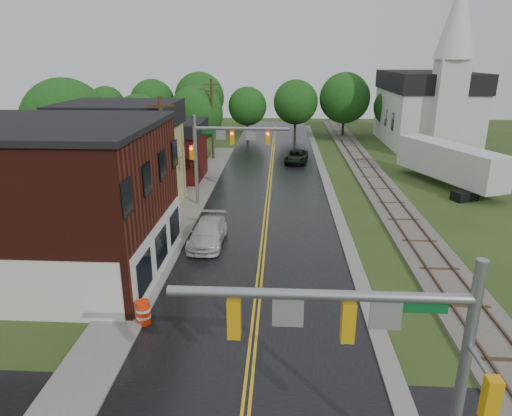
# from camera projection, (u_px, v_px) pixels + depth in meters

# --- Properties ---
(main_road) EXTENTS (10.00, 90.00, 0.02)m
(main_road) POSITION_uv_depth(u_px,v_px,m) (268.00, 195.00, 39.26)
(main_road) COLOR black
(main_road) RESTS_ON ground
(curb_right) EXTENTS (0.80, 70.00, 0.12)m
(curb_right) POSITION_uv_depth(u_px,v_px,m) (326.00, 181.00, 43.71)
(curb_right) COLOR gray
(curb_right) RESTS_ON ground
(sidewalk_left) EXTENTS (2.40, 50.00, 0.12)m
(sidewalk_left) POSITION_uv_depth(u_px,v_px,m) (185.00, 213.00, 34.87)
(sidewalk_left) COLOR gray
(sidewalk_left) RESTS_ON ground
(brick_building) EXTENTS (14.30, 10.30, 8.30)m
(brick_building) POSITION_uv_depth(u_px,v_px,m) (28.00, 200.00, 24.41)
(brick_building) COLOR #45170E
(brick_building) RESTS_ON ground
(yellow_house) EXTENTS (8.00, 7.00, 6.40)m
(yellow_house) POSITION_uv_depth(u_px,v_px,m) (124.00, 169.00, 35.04)
(yellow_house) COLOR tan
(yellow_house) RESTS_ON ground
(darkred_building) EXTENTS (7.00, 6.00, 4.40)m
(darkred_building) POSITION_uv_depth(u_px,v_px,m) (166.00, 157.00, 43.82)
(darkred_building) COLOR #3F0F0C
(darkred_building) RESTS_ON ground
(church) EXTENTS (10.40, 18.40, 20.00)m
(church) POSITION_uv_depth(u_px,v_px,m) (429.00, 101.00, 58.78)
(church) COLOR silver
(church) RESTS_ON ground
(railroad) EXTENTS (3.20, 80.00, 0.30)m
(railroad) POSITION_uv_depth(u_px,v_px,m) (375.00, 181.00, 43.43)
(railroad) COLOR #59544C
(railroad) RESTS_ON ground
(traffic_signal_near) EXTENTS (7.34, 0.30, 7.20)m
(traffic_signal_near) POSITION_uv_depth(u_px,v_px,m) (378.00, 342.00, 11.01)
(traffic_signal_near) COLOR gray
(traffic_signal_near) RESTS_ON ground
(traffic_signal_far) EXTENTS (7.34, 0.43, 7.20)m
(traffic_signal_far) POSITION_uv_depth(u_px,v_px,m) (223.00, 144.00, 35.02)
(traffic_signal_far) COLOR gray
(traffic_signal_far) RESTS_ON ground
(utility_pole_b) EXTENTS (1.80, 0.28, 9.00)m
(utility_pole_b) POSITION_uv_depth(u_px,v_px,m) (164.00, 162.00, 30.55)
(utility_pole_b) COLOR #382616
(utility_pole_b) RESTS_ON ground
(utility_pole_c) EXTENTS (1.80, 0.28, 9.00)m
(utility_pole_c) POSITION_uv_depth(u_px,v_px,m) (212.00, 118.00, 51.35)
(utility_pole_c) COLOR #382616
(utility_pole_c) RESTS_ON ground
(tree_left_b) EXTENTS (7.60, 7.60, 9.69)m
(tree_left_b) POSITION_uv_depth(u_px,v_px,m) (67.00, 124.00, 40.18)
(tree_left_b) COLOR black
(tree_left_b) RESTS_ON ground
(tree_left_c) EXTENTS (6.00, 6.00, 7.65)m
(tree_left_c) POSITION_uv_depth(u_px,v_px,m) (140.00, 125.00, 47.91)
(tree_left_c) COLOR black
(tree_left_c) RESTS_ON ground
(tree_left_e) EXTENTS (6.40, 6.40, 8.16)m
(tree_left_e) POSITION_uv_depth(u_px,v_px,m) (197.00, 115.00, 53.23)
(tree_left_e) COLOR black
(tree_left_e) RESTS_ON ground
(suv_dark) EXTENTS (2.90, 5.19, 1.37)m
(suv_dark) POSITION_uv_depth(u_px,v_px,m) (296.00, 157.00, 50.91)
(suv_dark) COLOR black
(suv_dark) RESTS_ON ground
(pickup_white) EXTENTS (2.15, 5.13, 1.48)m
(pickup_white) POSITION_uv_depth(u_px,v_px,m) (208.00, 233.00, 29.08)
(pickup_white) COLOR silver
(pickup_white) RESTS_ON ground
(semi_trailer) EXTENTS (6.78, 12.13, 3.80)m
(semi_trailer) POSITION_uv_depth(u_px,v_px,m) (449.00, 162.00, 41.39)
(semi_trailer) COLOR black
(semi_trailer) RESTS_ON ground
(construction_barrel) EXTENTS (0.68, 0.68, 1.12)m
(construction_barrel) POSITION_uv_depth(u_px,v_px,m) (143.00, 313.00, 20.44)
(construction_barrel) COLOR #FE310B
(construction_barrel) RESTS_ON ground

